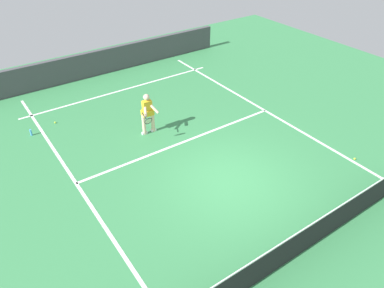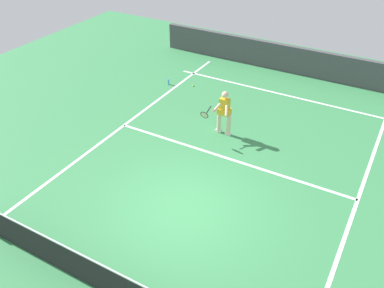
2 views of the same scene
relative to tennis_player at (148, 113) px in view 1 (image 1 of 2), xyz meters
The scene contains 11 objects.
ground_plane 3.92m from the tennis_player, 100.77° to the left, with size 25.93×25.93×0.00m, color #38844C.
court_back_wall 5.96m from the tennis_player, 96.90° to the right, with size 12.82×0.24×1.16m, color #47474C.
baseline_marking 3.87m from the tennis_player, 100.92° to the right, with size 8.82×0.10×0.01m, color white.
service_line_marking 1.64m from the tennis_player, 120.68° to the left, with size 7.82×0.10×0.01m, color white.
sideline_left_marking 6.02m from the tennis_player, 140.87° to the left, with size 0.10×17.95×0.01m, color white.
sideline_right_marking 5.01m from the tennis_player, 49.67° to the left, with size 0.10×17.95×0.01m, color white.
court_net 6.87m from the tennis_player, 95.99° to the left, with size 8.50×0.08×1.00m.
tennis_player is the anchor object (origin of this frame).
tennis_ball_near 3.79m from the tennis_player, 45.09° to the right, with size 0.07×0.07×0.07m, color #D1E533.
tennis_ball_mid 7.14m from the tennis_player, 132.18° to the left, with size 0.07×0.07×0.07m, color #D1E533.
water_bottle 4.29m from the tennis_player, 32.44° to the right, with size 0.07×0.07×0.24m, color #4C9EE5.
Camera 1 is at (5.84, 6.39, 7.32)m, focal length 34.48 mm.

